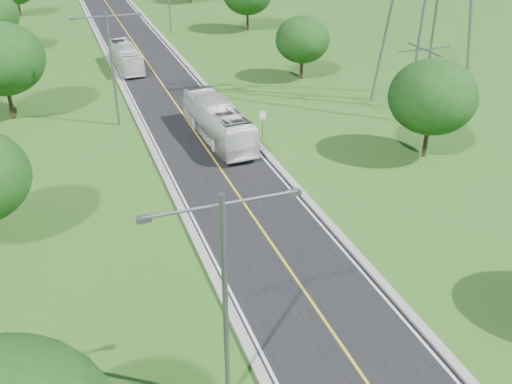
% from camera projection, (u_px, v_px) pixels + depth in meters
% --- Properties ---
extents(ground, '(260.00, 260.00, 0.00)m').
position_uv_depth(ground, '(154.00, 72.00, 65.63)').
color(ground, '#2A5718').
rests_on(ground, ground).
extents(road, '(8.00, 150.00, 0.06)m').
position_uv_depth(road, '(144.00, 58.00, 70.57)').
color(road, black).
rests_on(road, ground).
extents(curb_left, '(0.50, 150.00, 0.22)m').
position_uv_depth(curb_left, '(110.00, 61.00, 69.26)').
color(curb_left, gray).
rests_on(curb_left, ground).
extents(curb_right, '(0.50, 150.00, 0.22)m').
position_uv_depth(curb_right, '(178.00, 55.00, 71.79)').
color(curb_right, gray).
rests_on(curb_right, ground).
extents(speed_limit_sign, '(0.55, 0.09, 2.40)m').
position_uv_depth(speed_limit_sign, '(263.00, 120.00, 48.24)').
color(speed_limit_sign, slate).
rests_on(speed_limit_sign, ground).
extents(streetlight_near_left, '(5.90, 0.25, 10.00)m').
position_uv_depth(streetlight_near_left, '(225.00, 289.00, 21.38)').
color(streetlight_near_left, slate).
rests_on(streetlight_near_left, ground).
extents(streetlight_mid_left, '(5.90, 0.25, 10.00)m').
position_uv_depth(streetlight_mid_left, '(111.00, 60.00, 48.61)').
color(streetlight_mid_left, slate).
rests_on(streetlight_mid_left, ground).
extents(tree_lc, '(7.56, 7.56, 8.79)m').
position_uv_depth(tree_lc, '(1.00, 59.00, 50.24)').
color(tree_lc, black).
rests_on(tree_lc, ground).
extents(tree_rb, '(6.72, 6.72, 7.82)m').
position_uv_depth(tree_rb, '(433.00, 97.00, 43.25)').
color(tree_rb, black).
rests_on(tree_rb, ground).
extents(tree_rc, '(5.88, 5.88, 6.84)m').
position_uv_depth(tree_rc, '(303.00, 40.00, 61.41)').
color(tree_rc, black).
rests_on(tree_rc, ground).
extents(bus_outbound, '(3.35, 11.65, 3.21)m').
position_uv_depth(bus_outbound, '(218.00, 122.00, 47.71)').
color(bus_outbound, white).
rests_on(bus_outbound, road).
extents(bus_inbound, '(2.68, 9.93, 2.74)m').
position_uv_depth(bus_inbound, '(126.00, 57.00, 66.14)').
color(bus_inbound, white).
rests_on(bus_inbound, road).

